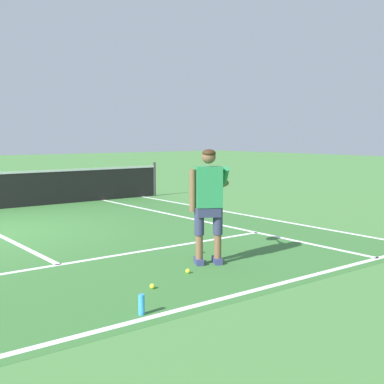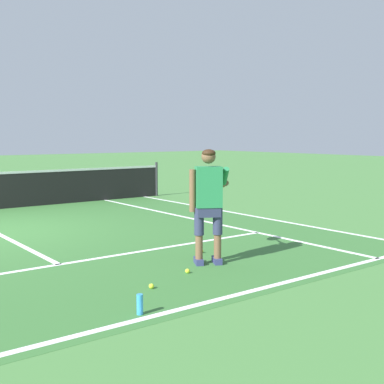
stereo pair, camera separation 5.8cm
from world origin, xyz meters
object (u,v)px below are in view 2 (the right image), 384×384
object	(u,v)px
tennis_player	(209,198)
water_bottle	(140,304)
tennis_ball_by_baseline	(201,251)
tennis_ball_near_feet	(187,271)
tennis_ball_mid_court	(151,286)

from	to	relation	value
tennis_player	water_bottle	distance (m)	2.47
tennis_player	tennis_ball_by_baseline	size ratio (longest dim) A/B	25.95
tennis_ball_near_feet	tennis_ball_mid_court	xyz separation A→B (m)	(-0.79, -0.30, 0.00)
tennis_player	tennis_ball_mid_court	bearing A→B (deg)	-158.60
water_bottle	tennis_ball_near_feet	bearing A→B (deg)	35.84
tennis_ball_by_baseline	tennis_ball_mid_court	xyz separation A→B (m)	(-1.70, -1.14, 0.00)
tennis_player	water_bottle	xyz separation A→B (m)	(-1.95, -1.23, -0.88)
tennis_ball_by_baseline	water_bottle	distance (m)	2.95
tennis_ball_near_feet	tennis_ball_by_baseline	xyz separation A→B (m)	(0.92, 0.84, 0.00)
tennis_ball_by_baseline	tennis_ball_mid_court	distance (m)	2.05
water_bottle	tennis_ball_mid_court	bearing A→B (deg)	49.61
tennis_player	water_bottle	bearing A→B (deg)	-147.69
tennis_player	tennis_ball_near_feet	size ratio (longest dim) A/B	25.95
tennis_ball_near_feet	water_bottle	bearing A→B (deg)	-144.16
tennis_ball_near_feet	tennis_ball_mid_court	bearing A→B (deg)	-159.31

